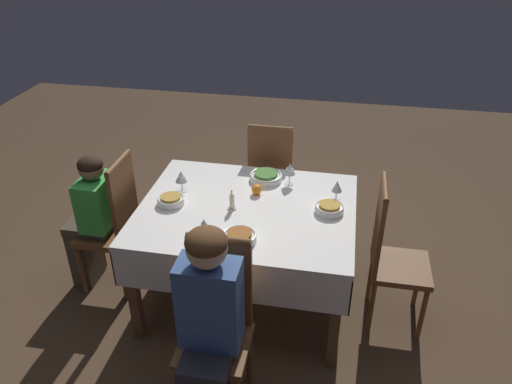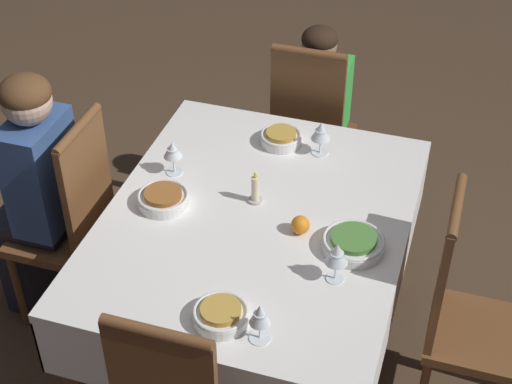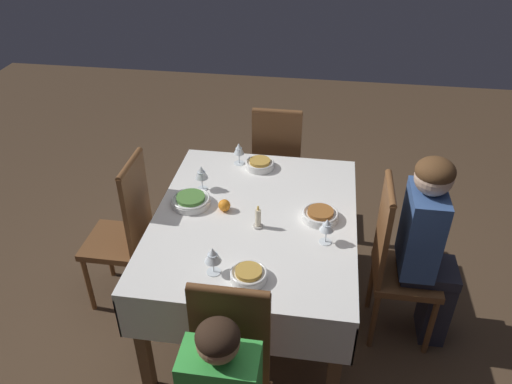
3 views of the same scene
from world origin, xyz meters
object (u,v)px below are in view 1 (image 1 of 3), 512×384
(chair_south, at_px, (271,177))
(bowl_west, at_px, (329,208))
(wine_glass_east, at_px, (181,177))
(person_adult_denim, at_px, (208,323))
(bowl_north, at_px, (240,237))
(chair_west, at_px, (391,252))
(wine_glass_north, at_px, (204,225))
(wine_glass_west, at_px, (337,187))
(dining_table, at_px, (247,219))
(chair_north, at_px, (217,321))
(bowl_south, at_px, (266,176))
(orange_fruit, at_px, (257,189))
(bowl_east, at_px, (171,200))
(chair_east, at_px, (115,221))
(person_child_green, at_px, (92,216))
(wine_glass_south, at_px, (290,170))
(candle_centerpiece, at_px, (232,202))

(chair_south, xyz_separation_m, bowl_west, (-0.48, 0.73, 0.23))
(wine_glass_east, bearing_deg, person_adult_denim, 113.60)
(chair_south, bearing_deg, bowl_north, 89.75)
(person_adult_denim, relative_size, wine_glass_east, 7.98)
(person_adult_denim, bearing_deg, bowl_north, 86.94)
(person_adult_denim, bearing_deg, chair_west, 44.85)
(wine_glass_north, bearing_deg, wine_glass_west, -141.15)
(wine_glass_east, height_order, wine_glass_west, wine_glass_east)
(dining_table, distance_m, wine_glass_north, 0.46)
(dining_table, height_order, wine_glass_north, wine_glass_north)
(chair_north, bearing_deg, bowl_south, 87.02)
(bowl_south, height_order, orange_fruit, orange_fruit)
(chair_north, height_order, bowl_north, chair_north)
(person_adult_denim, bearing_deg, bowl_east, 118.54)
(chair_west, height_order, bowl_west, chair_west)
(wine_glass_east, distance_m, bowl_south, 0.58)
(chair_east, xyz_separation_m, chair_west, (-1.81, 0.00, 0.00))
(bowl_south, bearing_deg, person_adult_denim, 87.36)
(wine_glass_north, distance_m, wine_glass_east, 0.59)
(person_child_green, distance_m, wine_glass_west, 1.65)
(chair_north, bearing_deg, wine_glass_north, 112.29)
(chair_east, height_order, chair_south, same)
(person_child_green, xyz_separation_m, wine_glass_west, (-1.61, -0.20, 0.29))
(orange_fruit, bearing_deg, bowl_east, 23.06)
(dining_table, bearing_deg, chair_west, 178.44)
(bowl_north, distance_m, wine_glass_south, 0.73)
(chair_north, distance_m, orange_fruit, 0.98)
(chair_east, bearing_deg, bowl_north, 70.56)
(person_child_green, relative_size, bowl_west, 5.66)
(chair_east, xyz_separation_m, bowl_west, (-1.42, -0.07, 0.23))
(person_adult_denim, distance_m, wine_glass_south, 1.31)
(chair_north, height_order, chair_south, same)
(dining_table, height_order, person_child_green, person_child_green)
(chair_west, height_order, person_child_green, person_child_green)
(wine_glass_north, bearing_deg, orange_fruit, -109.01)
(bowl_east, xyz_separation_m, wine_glass_west, (-1.03, -0.23, 0.07))
(dining_table, xyz_separation_m, chair_west, (-0.91, 0.02, -0.12))
(chair_north, relative_size, bowl_west, 5.61)
(chair_north, height_order, orange_fruit, chair_north)
(bowl_east, relative_size, wine_glass_west, 1.18)
(bowl_east, relative_size, candle_centerpiece, 1.26)
(bowl_north, bearing_deg, wine_glass_east, -44.12)
(chair_west, relative_size, person_child_green, 0.99)
(chair_west, xyz_separation_m, person_child_green, (1.98, -0.00, 0.02))
(bowl_east, xyz_separation_m, wine_glass_east, (-0.02, -0.17, 0.08))
(wine_glass_east, relative_size, bowl_west, 0.82)
(chair_north, bearing_deg, dining_table, 89.93)
(bowl_south, bearing_deg, chair_north, 87.02)
(bowl_east, relative_size, wine_glass_south, 1.11)
(chair_east, height_order, wine_glass_east, chair_east)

